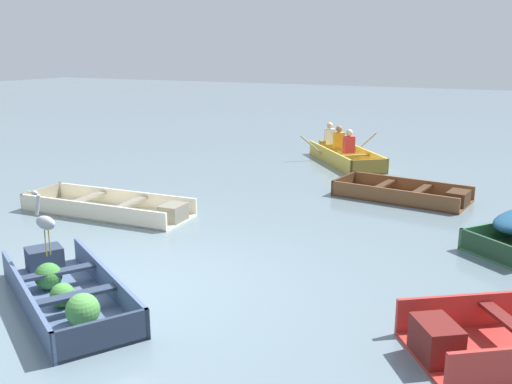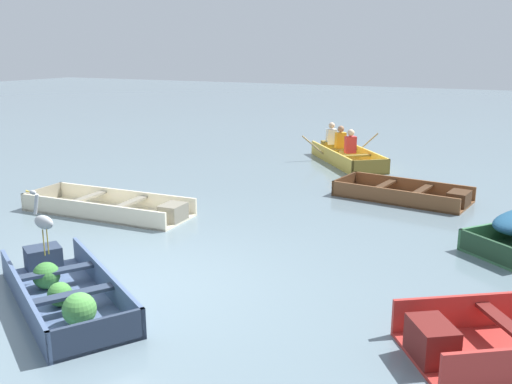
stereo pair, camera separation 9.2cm
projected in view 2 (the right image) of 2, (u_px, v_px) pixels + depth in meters
The scene contains 6 objects.
ground_plane at pixel (130, 284), 7.47m from camera, with size 80.00×80.00×0.00m, color slate.
dinghy_slate_blue_foreground at pixel (63, 291), 6.89m from camera, with size 2.85×2.29×0.41m.
skiff_cream_near_moored at pixel (114, 208), 10.57m from camera, with size 3.25×1.21×0.33m.
skiff_wooden_brown_far_moored at pixel (408, 195), 11.56m from camera, with size 2.75×1.50×0.31m.
rowboat_yellow_with_crew at pixel (344, 153), 15.43m from camera, with size 2.73×3.04×0.93m.
heron_on_dinghy at pixel (43, 220), 7.23m from camera, with size 0.46×0.17×0.84m.
Camera 2 is at (4.58, -5.47, 3.00)m, focal length 40.00 mm.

